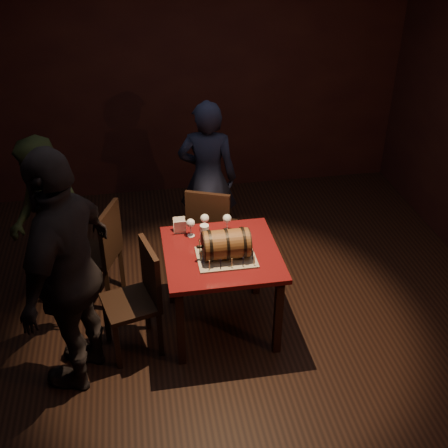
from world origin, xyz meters
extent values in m
plane|color=black|center=(0.00, 0.00, 0.00)|extent=(5.00, 5.00, 0.00)
cube|color=black|center=(0.00, 2.50, 1.40)|extent=(5.00, 0.04, 2.80)
cube|color=#450B0E|center=(-0.01, -0.04, 0.73)|extent=(0.90, 0.90, 0.04)
cube|color=black|center=(-0.39, -0.42, 0.35)|extent=(0.06, 0.06, 0.71)
cube|color=black|center=(0.37, -0.42, 0.35)|extent=(0.06, 0.06, 0.71)
cube|color=black|center=(-0.39, 0.34, 0.35)|extent=(0.06, 0.06, 0.71)
cube|color=black|center=(0.37, 0.34, 0.35)|extent=(0.06, 0.06, 0.71)
cube|color=gray|center=(0.01, -0.12, 0.76)|extent=(0.45, 0.35, 0.01)
cylinder|color=brown|center=(0.01, -0.12, 0.88)|extent=(0.34, 0.23, 0.23)
cylinder|color=black|center=(-0.12, -0.12, 0.88)|extent=(0.02, 0.24, 0.24)
cylinder|color=black|center=(0.01, -0.12, 0.88)|extent=(0.02, 0.24, 0.24)
cylinder|color=black|center=(0.13, -0.12, 0.88)|extent=(0.02, 0.24, 0.24)
cylinder|color=black|center=(-0.17, -0.12, 0.88)|extent=(0.01, 0.22, 0.22)
cylinder|color=black|center=(0.18, -0.12, 0.88)|extent=(0.01, 0.22, 0.22)
cylinder|color=black|center=(-0.19, -0.12, 0.88)|extent=(0.04, 0.02, 0.02)
sphere|color=black|center=(-0.21, -0.12, 0.88)|extent=(0.03, 0.03, 0.03)
cylinder|color=#E0CD86|center=(-0.14, -0.27, 0.80)|extent=(0.01, 0.01, 0.08)
cylinder|color=black|center=(-0.14, -0.27, 0.85)|extent=(0.00, 0.00, 0.01)
cylinder|color=black|center=(-0.06, -0.27, 0.80)|extent=(0.01, 0.01, 0.08)
cylinder|color=black|center=(-0.06, -0.27, 0.85)|extent=(0.00, 0.00, 0.01)
cylinder|color=#E0CD86|center=(0.03, -0.27, 0.80)|extent=(0.01, 0.01, 0.08)
cylinder|color=black|center=(0.03, -0.27, 0.85)|extent=(0.00, 0.00, 0.01)
cylinder|color=black|center=(0.11, -0.27, 0.80)|extent=(0.01, 0.01, 0.08)
cylinder|color=black|center=(0.11, -0.27, 0.85)|extent=(0.00, 0.00, 0.01)
cylinder|color=#E0CD86|center=(0.20, -0.27, 0.80)|extent=(0.01, 0.01, 0.08)
cylinder|color=black|center=(0.20, -0.27, 0.85)|extent=(0.00, 0.00, 0.01)
cylinder|color=black|center=(0.20, -0.19, 0.80)|extent=(0.01, 0.01, 0.08)
cylinder|color=black|center=(0.20, -0.19, 0.85)|extent=(0.00, 0.00, 0.01)
cylinder|color=#E0CD86|center=(0.20, -0.11, 0.80)|extent=(0.01, 0.01, 0.08)
cylinder|color=black|center=(0.20, -0.11, 0.85)|extent=(0.00, 0.00, 0.01)
cylinder|color=black|center=(0.20, -0.02, 0.80)|extent=(0.01, 0.01, 0.08)
cylinder|color=black|center=(0.20, -0.02, 0.85)|extent=(0.00, 0.00, 0.01)
cylinder|color=#E0CD86|center=(0.16, 0.02, 0.80)|extent=(0.01, 0.01, 0.08)
cylinder|color=black|center=(0.16, 0.02, 0.85)|extent=(0.00, 0.00, 0.01)
cylinder|color=black|center=(0.08, 0.02, 0.80)|extent=(0.01, 0.01, 0.08)
cylinder|color=black|center=(0.08, 0.02, 0.85)|extent=(0.00, 0.00, 0.01)
cylinder|color=#E0CD86|center=(-0.01, 0.02, 0.80)|extent=(0.01, 0.01, 0.08)
cylinder|color=black|center=(-0.01, 0.02, 0.85)|extent=(0.00, 0.00, 0.01)
cylinder|color=black|center=(-0.09, 0.02, 0.80)|extent=(0.01, 0.01, 0.08)
cylinder|color=black|center=(-0.09, 0.02, 0.85)|extent=(0.00, 0.00, 0.01)
cylinder|color=#E0CD86|center=(-0.18, 0.02, 0.80)|extent=(0.01, 0.01, 0.08)
cylinder|color=black|center=(-0.18, 0.02, 0.85)|extent=(0.00, 0.00, 0.01)
cylinder|color=black|center=(-0.19, -0.06, 0.80)|extent=(0.01, 0.01, 0.08)
cylinder|color=black|center=(-0.19, -0.06, 0.85)|extent=(0.00, 0.00, 0.01)
cylinder|color=#E0CD86|center=(-0.19, -0.14, 0.80)|extent=(0.01, 0.01, 0.08)
cylinder|color=black|center=(-0.19, -0.14, 0.85)|extent=(0.00, 0.00, 0.01)
cylinder|color=black|center=(-0.19, -0.23, 0.80)|extent=(0.01, 0.01, 0.08)
cylinder|color=black|center=(-0.19, -0.23, 0.85)|extent=(0.00, 0.00, 0.01)
cylinder|color=silver|center=(-0.22, 0.23, 0.75)|extent=(0.06, 0.06, 0.01)
cylinder|color=silver|center=(-0.22, 0.23, 0.80)|extent=(0.01, 0.01, 0.09)
sphere|color=silver|center=(-0.22, 0.23, 0.88)|extent=(0.07, 0.07, 0.07)
sphere|color=#591114|center=(-0.22, 0.23, 0.87)|extent=(0.05, 0.05, 0.05)
cylinder|color=silver|center=(-0.10, 0.29, 0.75)|extent=(0.06, 0.06, 0.01)
cylinder|color=silver|center=(-0.10, 0.29, 0.80)|extent=(0.01, 0.01, 0.09)
sphere|color=silver|center=(-0.10, 0.29, 0.88)|extent=(0.07, 0.07, 0.07)
cylinder|color=silver|center=(0.08, 0.25, 0.75)|extent=(0.06, 0.06, 0.01)
cylinder|color=silver|center=(0.08, 0.25, 0.80)|extent=(0.01, 0.01, 0.09)
sphere|color=silver|center=(0.08, 0.25, 0.88)|extent=(0.07, 0.07, 0.07)
sphere|color=#BF594C|center=(0.08, 0.25, 0.87)|extent=(0.05, 0.05, 0.05)
cylinder|color=silver|center=(-0.12, 0.14, 0.82)|extent=(0.07, 0.07, 0.15)
cylinder|color=#9E5414|center=(-0.12, 0.14, 0.81)|extent=(0.06, 0.06, 0.11)
cylinder|color=white|center=(-0.12, 0.14, 0.87)|extent=(0.06, 0.06, 0.02)
cube|color=black|center=(0.04, 0.77, 0.45)|extent=(0.52, 0.52, 0.04)
cube|color=black|center=(0.26, 0.87, 0.21)|extent=(0.04, 0.04, 0.43)
cube|color=black|center=(-0.05, 1.00, 0.21)|extent=(0.04, 0.04, 0.43)
cube|color=black|center=(0.13, 0.55, 0.21)|extent=(0.04, 0.04, 0.43)
cube|color=black|center=(-0.18, 0.68, 0.21)|extent=(0.04, 0.04, 0.43)
cube|color=black|center=(-0.03, 0.61, 0.70)|extent=(0.39, 0.19, 0.46)
cube|color=black|center=(-1.05, 0.54, 0.45)|extent=(0.52, 0.52, 0.04)
cube|color=black|center=(-1.15, 0.76, 0.21)|extent=(0.04, 0.04, 0.43)
cube|color=black|center=(-1.27, 0.44, 0.21)|extent=(0.04, 0.04, 0.43)
cube|color=black|center=(-0.83, 0.64, 0.21)|extent=(0.04, 0.04, 0.43)
cube|color=black|center=(-0.95, 0.32, 0.21)|extent=(0.04, 0.04, 0.43)
cube|color=black|center=(-0.88, 0.48, 0.70)|extent=(0.18, 0.39, 0.46)
cube|color=black|center=(-0.75, -0.18, 0.45)|extent=(0.49, 0.49, 0.04)
cube|color=black|center=(-0.96, -0.06, 0.21)|extent=(0.04, 0.04, 0.43)
cube|color=black|center=(-0.88, -0.39, 0.21)|extent=(0.04, 0.04, 0.43)
cube|color=black|center=(-0.63, 0.02, 0.21)|extent=(0.04, 0.04, 0.43)
cube|color=black|center=(-0.55, -0.31, 0.21)|extent=(0.04, 0.04, 0.43)
cube|color=black|center=(-0.58, -0.14, 0.70)|extent=(0.14, 0.40, 0.46)
imported|color=black|center=(0.06, 1.19, 0.78)|extent=(0.64, 0.50, 1.56)
imported|color=#2E371B|center=(-1.40, 0.56, 0.77)|extent=(0.80, 0.90, 1.54)
imported|color=black|center=(-1.14, -0.38, 0.94)|extent=(0.86, 1.19, 1.88)
camera|label=1|loc=(-0.61, -3.62, 3.24)|focal=45.00mm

